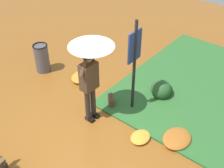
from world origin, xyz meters
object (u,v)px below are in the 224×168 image
(person_with_umbrella, at_px, (90,60))
(trash_bin, at_px, (42,58))
(info_sign_post, at_px, (134,57))
(handbag, at_px, (111,101))

(person_with_umbrella, xyz_separation_m, trash_bin, (0.52, 2.40, -1.13))
(info_sign_post, distance_m, trash_bin, 3.13)
(person_with_umbrella, bearing_deg, handbag, -7.92)
(info_sign_post, relative_size, handbag, 6.22)
(person_with_umbrella, height_order, info_sign_post, info_sign_post)
(trash_bin, bearing_deg, person_with_umbrella, -102.22)
(handbag, relative_size, trash_bin, 0.44)
(person_with_umbrella, relative_size, info_sign_post, 0.89)
(info_sign_post, bearing_deg, person_with_umbrella, 146.12)
(info_sign_post, bearing_deg, handbag, 116.19)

